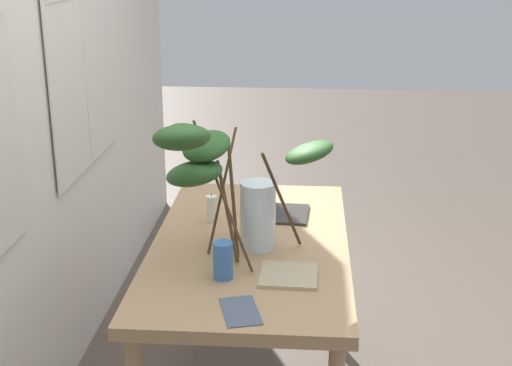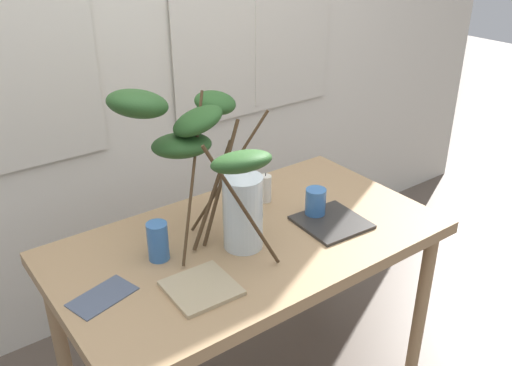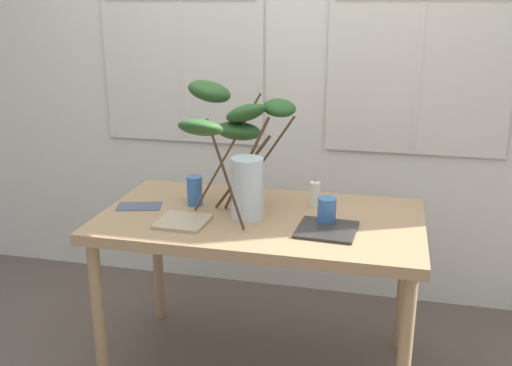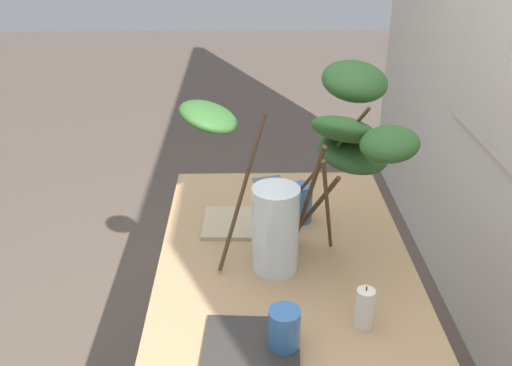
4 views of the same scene
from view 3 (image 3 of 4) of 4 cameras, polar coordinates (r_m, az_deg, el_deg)
name	(u,v)px [view 3 (image 3 of 4)]	position (r m, az deg, el deg)	size (l,w,h in m)	color
back_wall_with_windows	(298,31)	(3.27, 4.12, 14.63)	(4.91, 0.14, 3.01)	silver
dining_table	(261,232)	(2.58, 0.45, -4.83)	(1.40, 0.77, 0.77)	tan
vase_with_branches	(237,139)	(2.56, -1.87, 4.33)	(0.57, 0.70, 0.58)	silver
drinking_glass_blue_left	(195,191)	(2.68, -6.03, -0.76)	(0.07, 0.07, 0.14)	#386BAD
drinking_glass_blue_right	(327,211)	(2.46, 6.93, -2.73)	(0.08, 0.08, 0.11)	#386BAD
plate_square_left	(183,222)	(2.49, -7.20, -3.77)	(0.20, 0.20, 0.01)	tan
plate_square_right	(327,230)	(2.40, 6.93, -4.55)	(0.24, 0.24, 0.01)	#2D2B28
napkin_folded	(139,206)	(2.71, -11.34, -2.25)	(0.20, 0.11, 0.00)	#4C566B
pillar_candle	(315,194)	(2.67, 5.78, -1.10)	(0.05, 0.05, 0.12)	silver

